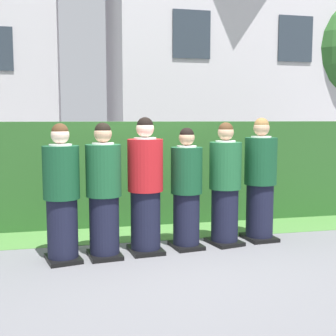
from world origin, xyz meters
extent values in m
plane|color=slate|center=(0.00, 0.00, 0.00)|extent=(60.00, 60.00, 0.00)
cylinder|color=black|center=(-1.31, -0.18, 0.37)|extent=(0.36, 0.36, 0.74)
cube|color=black|center=(-1.31, -0.18, 0.03)|extent=(0.46, 0.53, 0.05)
cylinder|color=#144728|center=(-1.31, -0.18, 1.05)|extent=(0.42, 0.42, 0.61)
cylinder|color=white|center=(-1.31, -0.18, 1.36)|extent=(0.26, 0.26, 0.03)
cube|color=gold|center=(-1.35, 0.02, 1.17)|extent=(0.04, 0.02, 0.27)
sphere|color=beige|center=(-1.31, -0.18, 1.48)|extent=(0.21, 0.21, 0.21)
sphere|color=#472D19|center=(-1.31, -0.18, 1.52)|extent=(0.19, 0.19, 0.19)
cube|color=white|center=(-1.36, 0.09, 0.96)|extent=(0.15, 0.04, 0.20)
cylinder|color=black|center=(-0.82, -0.13, 0.37)|extent=(0.36, 0.36, 0.75)
cube|color=black|center=(-0.82, -0.13, 0.03)|extent=(0.42, 0.50, 0.05)
cylinder|color=#19512D|center=(-0.82, -0.13, 1.06)|extent=(0.42, 0.42, 0.62)
cylinder|color=white|center=(-0.82, -0.13, 1.37)|extent=(0.26, 0.26, 0.03)
cube|color=gold|center=(-0.84, 0.07, 1.18)|extent=(0.04, 0.02, 0.27)
sphere|color=tan|center=(-0.82, -0.13, 1.49)|extent=(0.21, 0.21, 0.21)
sphere|color=black|center=(-0.82, -0.13, 1.53)|extent=(0.19, 0.19, 0.19)
cylinder|color=black|center=(-0.30, -0.04, 0.39)|extent=(0.37, 0.37, 0.78)
cube|color=black|center=(-0.30, -0.04, 0.03)|extent=(0.43, 0.52, 0.05)
cylinder|color=#AD191E|center=(-0.30, -0.04, 1.10)|extent=(0.44, 0.44, 0.64)
cylinder|color=white|center=(-0.30, -0.04, 1.42)|extent=(0.27, 0.27, 0.03)
cube|color=gold|center=(-0.32, 0.17, 1.23)|extent=(0.04, 0.02, 0.28)
sphere|color=beige|center=(-0.30, -0.04, 1.55)|extent=(0.22, 0.22, 0.22)
sphere|color=black|center=(-0.30, -0.04, 1.59)|extent=(0.20, 0.20, 0.20)
cylinder|color=black|center=(0.25, 0.03, 0.36)|extent=(0.34, 0.34, 0.72)
cube|color=black|center=(0.25, 0.03, 0.03)|extent=(0.42, 0.49, 0.05)
cylinder|color=#144728|center=(0.25, 0.03, 1.01)|extent=(0.40, 0.40, 0.59)
cylinder|color=white|center=(0.25, 0.03, 1.31)|extent=(0.25, 0.25, 0.03)
cube|color=#236038|center=(0.23, 0.22, 1.13)|extent=(0.04, 0.02, 0.26)
sphere|color=tan|center=(0.25, 0.03, 1.43)|extent=(0.20, 0.20, 0.20)
sphere|color=black|center=(0.25, 0.03, 1.46)|extent=(0.19, 0.19, 0.19)
cube|color=white|center=(0.22, 0.29, 0.92)|extent=(0.15, 0.03, 0.20)
cylinder|color=black|center=(0.79, 0.09, 0.37)|extent=(0.36, 0.36, 0.75)
cube|color=black|center=(0.79, 0.09, 0.03)|extent=(0.47, 0.54, 0.05)
cylinder|color=#1E5B33|center=(0.79, 0.09, 1.05)|extent=(0.42, 0.42, 0.62)
cylinder|color=white|center=(0.79, 0.09, 1.37)|extent=(0.26, 0.26, 0.03)
cube|color=gold|center=(0.75, 0.28, 1.18)|extent=(0.04, 0.02, 0.27)
sphere|color=tan|center=(0.79, 0.09, 1.49)|extent=(0.21, 0.21, 0.21)
sphere|color=#472D19|center=(0.79, 0.09, 1.52)|extent=(0.19, 0.19, 0.19)
cube|color=white|center=(0.73, 0.35, 0.96)|extent=(0.15, 0.04, 0.20)
cylinder|color=black|center=(1.34, 0.19, 0.39)|extent=(0.37, 0.37, 0.77)
cube|color=black|center=(1.34, 0.19, 0.03)|extent=(0.42, 0.51, 0.05)
cylinder|color=#144728|center=(1.34, 0.19, 1.09)|extent=(0.44, 0.44, 0.64)
cylinder|color=white|center=(1.34, 0.19, 1.42)|extent=(0.27, 0.27, 0.03)
cube|color=gold|center=(1.33, 0.40, 1.22)|extent=(0.04, 0.01, 0.28)
sphere|color=tan|center=(1.34, 0.19, 1.54)|extent=(0.22, 0.22, 0.22)
sphere|color=olive|center=(1.34, 0.19, 1.58)|extent=(0.20, 0.20, 0.20)
cube|color=#285623|center=(0.00, 1.66, 0.81)|extent=(8.94, 0.70, 1.62)
cube|color=silver|center=(2.96, 6.91, 2.92)|extent=(5.86, 4.24, 5.83)
cube|color=#2D3842|center=(1.64, 4.77, 3.62)|extent=(0.90, 0.04, 1.10)
cube|color=#2D3842|center=(4.28, 4.77, 3.62)|extent=(0.90, 0.04, 1.10)
cube|color=#477A38|center=(0.00, 0.86, 0.00)|extent=(8.94, 0.90, 0.01)
camera|label=1|loc=(-1.22, -5.41, 1.66)|focal=47.50mm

